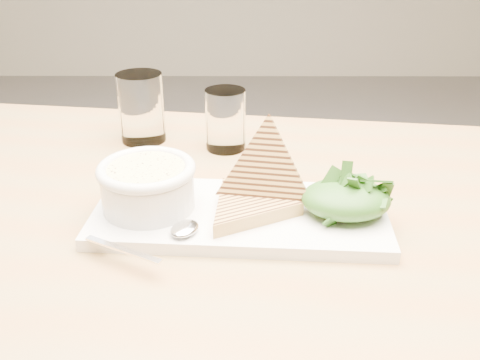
{
  "coord_description": "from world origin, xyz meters",
  "views": [
    {
      "loc": [
        0.03,
        -0.84,
        1.09
      ],
      "look_at": [
        0.03,
        -0.22,
        0.78
      ],
      "focal_mm": 40.0,
      "sensor_mm": 36.0,
      "label": 1
    }
  ],
  "objects_px": {
    "soup_bowl": "(148,190)",
    "platter": "(240,215)",
    "table_top": "(194,229)",
    "glass_near": "(141,108)",
    "glass_far": "(225,120)"
  },
  "relations": [
    {
      "from": "table_top",
      "to": "glass_far",
      "type": "height_order",
      "value": "glass_far"
    },
    {
      "from": "platter",
      "to": "glass_near",
      "type": "height_order",
      "value": "glass_near"
    },
    {
      "from": "glass_near",
      "to": "glass_far",
      "type": "bearing_deg",
      "value": -13.74
    },
    {
      "from": "table_top",
      "to": "platter",
      "type": "relative_size",
      "value": 3.15
    },
    {
      "from": "glass_far",
      "to": "soup_bowl",
      "type": "bearing_deg",
      "value": -112.08
    },
    {
      "from": "platter",
      "to": "glass_near",
      "type": "relative_size",
      "value": 3.17
    },
    {
      "from": "platter",
      "to": "glass_far",
      "type": "distance_m",
      "value": 0.24
    },
    {
      "from": "platter",
      "to": "glass_far",
      "type": "height_order",
      "value": "glass_far"
    },
    {
      "from": "soup_bowl",
      "to": "glass_far",
      "type": "bearing_deg",
      "value": 67.92
    },
    {
      "from": "glass_near",
      "to": "platter",
      "type": "bearing_deg",
      "value": -58.1
    },
    {
      "from": "table_top",
      "to": "platter",
      "type": "xyz_separation_m",
      "value": [
        0.06,
        -0.01,
        0.03
      ]
    },
    {
      "from": "soup_bowl",
      "to": "glass_near",
      "type": "height_order",
      "value": "glass_near"
    },
    {
      "from": "table_top",
      "to": "soup_bowl",
      "type": "relative_size",
      "value": 9.98
    },
    {
      "from": "platter",
      "to": "soup_bowl",
      "type": "height_order",
      "value": "soup_bowl"
    },
    {
      "from": "soup_bowl",
      "to": "platter",
      "type": "bearing_deg",
      "value": -3.74
    }
  ]
}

